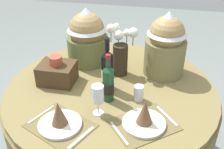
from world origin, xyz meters
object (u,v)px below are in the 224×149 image
(place_setting_left, at_px, (59,119))
(woven_basket_side_left, at_px, (57,72))
(flower_vase, at_px, (121,52))
(place_setting_right, at_px, (144,118))
(gift_tub_back_left, at_px, (87,34))
(wine_bottle_left, at_px, (108,83))
(wine_bottle_rear, at_px, (107,70))
(gift_tub_back_right, at_px, (166,42))
(dining_table, at_px, (111,104))
(tumbler_near_right, at_px, (139,93))
(wine_glass_left, at_px, (98,95))

(place_setting_left, height_order, woven_basket_side_left, woven_basket_side_left)
(flower_vase, bearing_deg, place_setting_right, -66.65)
(place_setting_left, distance_m, woven_basket_side_left, 0.46)
(gift_tub_back_left, bearing_deg, wine_bottle_left, -60.58)
(wine_bottle_rear, distance_m, gift_tub_back_right, 0.46)
(gift_tub_back_right, relative_size, woven_basket_side_left, 1.93)
(wine_bottle_rear, relative_size, gift_tub_back_right, 0.79)
(place_setting_right, relative_size, woven_basket_side_left, 1.81)
(gift_tub_back_left, bearing_deg, gift_tub_back_right, -6.38)
(wine_bottle_rear, bearing_deg, flower_vase, 76.79)
(dining_table, height_order, place_setting_left, place_setting_left)
(tumbler_near_right, xyz_separation_m, gift_tub_back_left, (-0.44, 0.42, 0.17))
(flower_vase, bearing_deg, place_setting_left, -110.14)
(wine_bottle_left, distance_m, wine_glass_left, 0.15)
(place_setting_left, distance_m, gift_tub_back_right, 0.88)
(place_setting_right, height_order, gift_tub_back_right, gift_tub_back_right)
(wine_bottle_rear, distance_m, gift_tub_back_left, 0.42)
(place_setting_left, relative_size, wine_glass_left, 2.20)
(wine_glass_left, bearing_deg, wine_bottle_left, 78.04)
(wine_bottle_left, relative_size, wine_glass_left, 1.65)
(dining_table, bearing_deg, place_setting_right, -51.82)
(place_setting_right, height_order, tumbler_near_right, place_setting_right)
(place_setting_left, bearing_deg, flower_vase, 69.86)
(wine_bottle_left, bearing_deg, dining_table, 94.88)
(dining_table, xyz_separation_m, woven_basket_side_left, (-0.37, 0.00, 0.21))
(dining_table, relative_size, gift_tub_back_left, 3.34)
(gift_tub_back_left, bearing_deg, tumbler_near_right, -43.86)
(wine_bottle_rear, xyz_separation_m, gift_tub_back_left, (-0.23, 0.34, 0.08))
(place_setting_left, height_order, wine_glass_left, wine_glass_left)
(place_setting_left, relative_size, place_setting_right, 0.98)
(flower_vase, distance_m, wine_bottle_rear, 0.22)
(woven_basket_side_left, bearing_deg, flower_vase, 25.85)
(dining_table, distance_m, gift_tub_back_left, 0.54)
(wine_bottle_rear, bearing_deg, gift_tub_back_right, 38.16)
(place_setting_left, bearing_deg, wine_bottle_rear, 66.55)
(place_setting_left, xyz_separation_m, flower_vase, (0.23, 0.62, 0.12))
(tumbler_near_right, bearing_deg, woven_basket_side_left, 169.98)
(tumbler_near_right, xyz_separation_m, woven_basket_side_left, (-0.56, 0.10, 0.02))
(gift_tub_back_left, bearing_deg, dining_table, -52.89)
(wine_bottle_left, height_order, wine_bottle_rear, wine_bottle_rear)
(wine_bottle_rear, bearing_deg, dining_table, 30.44)
(dining_table, height_order, place_setting_right, place_setting_right)
(dining_table, height_order, wine_bottle_rear, wine_bottle_rear)
(place_setting_left, height_order, place_setting_right, same)
(tumbler_near_right, bearing_deg, wine_bottle_left, -169.31)
(wine_bottle_left, bearing_deg, wine_glass_left, -101.96)
(flower_vase, relative_size, gift_tub_back_right, 0.78)
(place_setting_left, xyz_separation_m, wine_bottle_left, (0.21, 0.29, 0.07))
(wine_bottle_left, distance_m, tumbler_near_right, 0.20)
(place_setting_right, distance_m, wine_glass_left, 0.29)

